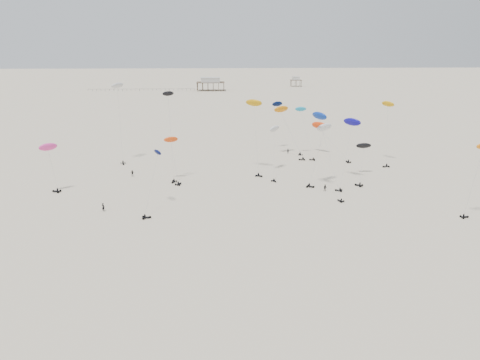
{
  "coord_description": "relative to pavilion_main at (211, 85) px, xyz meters",
  "views": [
    {
      "loc": [
        -4.63,
        -10.31,
        36.4
      ],
      "look_at": [
        0.0,
        88.0,
        7.0
      ],
      "focal_mm": 35.0,
      "sensor_mm": 36.0,
      "label": 1
    }
  ],
  "objects": [
    {
      "name": "rig_7",
      "position": [
        -9.32,
        -260.97,
        2.48
      ],
      "size": [
        4.32,
        12.75,
        14.99
      ],
      "rotation": [
        0.0,
        0.0,
        4.9
      ],
      "color": "black",
      "rests_on": "ground"
    },
    {
      "name": "ground_plane",
      "position": [
        10.0,
        -150.0,
        -4.22
      ],
      "size": [
        900.0,
        900.0,
        0.0
      ],
      "primitive_type": "plane",
      "color": "beige"
    },
    {
      "name": "rig_10",
      "position": [
        40.48,
        -239.11,
        9.01
      ],
      "size": [
        9.45,
        16.0,
        19.5
      ],
      "rotation": [
        0.0,
        0.0,
        1.21
      ],
      "color": "black",
      "rests_on": "ground"
    },
    {
      "name": "rig_4",
      "position": [
        21.37,
        -229.34,
        6.18
      ],
      "size": [
        4.49,
        16.61,
        16.93
      ],
      "rotation": [
        0.0,
        0.0,
        3.64
      ],
      "color": "black",
      "rests_on": "ground"
    },
    {
      "name": "rig_9",
      "position": [
        57.12,
        -220.47,
        9.21
      ],
      "size": [
        5.44,
        12.34,
        19.32
      ],
      "rotation": [
        0.0,
        0.0,
        1.86
      ],
      "color": "black",
      "rests_on": "ground"
    },
    {
      "name": "spectator_3",
      "position": [
        28.69,
        -208.0,
        -4.22
      ],
      "size": [
        0.71,
        0.52,
        1.88
      ],
      "primitive_type": "imported",
      "rotation": [
        0.0,
        0.0,
        3.07
      ],
      "color": "black",
      "rests_on": "ground"
    },
    {
      "name": "rig_11",
      "position": [
        59.77,
        -267.91,
        6.19
      ],
      "size": [
        5.9,
        3.69,
        16.17
      ],
      "rotation": [
        0.0,
        0.0,
        4.82
      ],
      "color": "black",
      "rests_on": "ground"
    },
    {
      "name": "spectator_1",
      "position": [
        32.06,
        -249.4,
        -4.22
      ],
      "size": [
        1.13,
        0.89,
        2.02
      ],
      "primitive_type": "imported",
      "rotation": [
        0.0,
        0.0,
        5.91
      ],
      "color": "black",
      "rests_on": "ground"
    },
    {
      "name": "rig_14",
      "position": [
        32.17,
        -242.24,
        8.09
      ],
      "size": [
        8.08,
        8.31,
        16.14
      ],
      "rotation": [
        0.0,
        0.0,
        4.2
      ],
      "color": "black",
      "rests_on": "ground"
    },
    {
      "name": "rig_2",
      "position": [
        33.36,
        -210.86,
        6.03
      ],
      "size": [
        5.48,
        12.07,
        17.25
      ],
      "rotation": [
        0.0,
        0.0,
        1.33
      ],
      "color": "black",
      "rests_on": "ground"
    },
    {
      "name": "pavilion_main",
      "position": [
        0.0,
        0.0,
        0.0
      ],
      "size": [
        21.0,
        13.0,
        9.8
      ],
      "color": "brown",
      "rests_on": "ground"
    },
    {
      "name": "rig_12",
      "position": [
        -36.17,
        -246.25,
        4.21
      ],
      "size": [
        4.82,
        4.21,
        12.44
      ],
      "rotation": [
        0.0,
        0.0,
        1.36
      ],
      "color": "black",
      "rests_on": "ground"
    },
    {
      "name": "rig_15",
      "position": [
        40.04,
        -208.06,
        3.98
      ],
      "size": [
        10.21,
        19.08,
        17.69
      ],
      "rotation": [
        0.0,
        0.0,
        0.4
      ],
      "color": "black",
      "rests_on": "ground"
    },
    {
      "name": "spectator_0",
      "position": [
        -20.4,
        -261.33,
        -4.22
      ],
      "size": [
        0.99,
        0.89,
        2.25
      ],
      "primitive_type": "imported",
      "rotation": [
        0.0,
        0.0,
        2.63
      ],
      "color": "black",
      "rests_on": "ground"
    },
    {
      "name": "pier_fence",
      "position": [
        -52.0,
        -0.0,
        -3.45
      ],
      "size": [
        80.2,
        0.2,
        1.5
      ],
      "color": "black",
      "rests_on": "ground"
    },
    {
      "name": "rig_1",
      "position": [
        27.53,
        -202.08,
        7.39
      ],
      "size": [
        9.47,
        14.14,
        19.26
      ],
      "rotation": [
        0.0,
        0.0,
        6.35
      ],
      "color": "black",
      "rests_on": "ground"
    },
    {
      "name": "rig_8",
      "position": [
        31.2,
        -246.12,
        11.87
      ],
      "size": [
        6.31,
        16.92,
        21.58
      ],
      "rotation": [
        0.0,
        0.0,
        0.62
      ],
      "color": "black",
      "rests_on": "ground"
    },
    {
      "name": "pavilion_small",
      "position": [
        70.0,
        30.0,
        -0.74
      ],
      "size": [
        9.0,
        7.0,
        8.0
      ],
      "color": "brown",
      "rests_on": "ground"
    },
    {
      "name": "rig_6",
      "position": [
        15.8,
        -228.36,
        11.46
      ],
      "size": [
        5.5,
        12.36,
        20.98
      ],
      "rotation": [
        0.0,
        0.0,
        3.97
      ],
      "color": "black",
      "rests_on": "ground"
    },
    {
      "name": "rig_16",
      "position": [
        44.91,
        -237.03,
        1.57
      ],
      "size": [
        7.92,
        14.81,
        14.78
      ],
      "rotation": [
        0.0,
        0.0,
        0.84
      ],
      "color": "black",
      "rests_on": "ground"
    },
    {
      "name": "rig_0",
      "position": [
        -24.95,
        -215.24,
        13.84
      ],
      "size": [
        4.57,
        10.05,
        24.45
      ],
      "rotation": [
        0.0,
        0.0,
        3.43
      ],
      "color": "black",
      "rests_on": "ground"
    },
    {
      "name": "rig_5",
      "position": [
        -6.65,
        -238.37,
        3.23
      ],
      "size": [
        5.38,
        8.78,
        12.21
      ],
      "rotation": [
        0.0,
        0.0,
        5.76
      ],
      "color": "black",
      "rests_on": "ground"
    },
    {
      "name": "spectator_2",
      "position": [
        -18.81,
        -233.5,
        -4.22
      ],
      "size": [
        1.37,
        0.91,
        2.14
      ],
      "primitive_type": "imported",
      "rotation": [
        0.0,
        0.0,
        6.48
      ],
      "color": "black",
      "rests_on": "ground"
    },
    {
      "name": "rig_3",
      "position": [
        -7.15,
        -238.49,
        8.22
      ],
      "size": [
        3.41,
        5.39,
        23.98
      ],
      "rotation": [
        0.0,
        0.0,
        2.74
      ],
      "color": "black",
      "rests_on": "ground"
    },
    {
      "name": "rig_13",
      "position": [
        26.96,
        -208.7,
        8.57
      ],
      "size": [
        9.87,
        13.59,
        17.72
      ],
      "rotation": [
        0.0,
        0.0,
        1.69
      ],
      "color": "black",
      "rests_on": "ground"
    }
  ]
}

